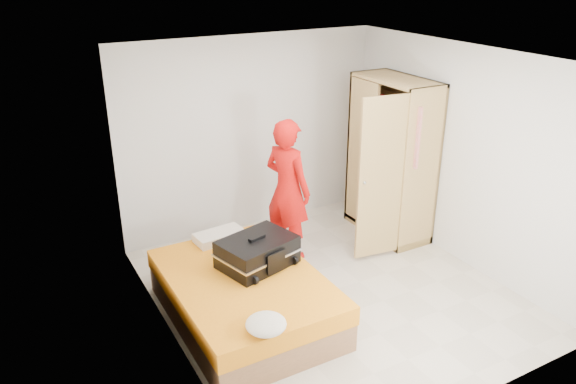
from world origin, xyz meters
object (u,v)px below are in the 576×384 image
suitcase (258,252)px  round_cushion (266,324)px  bed (245,297)px  wardrobe (390,163)px  person (288,190)px

suitcase → round_cushion: bearing=-127.7°
bed → round_cushion: (-0.21, -0.90, 0.32)m
bed → wardrobe: wardrobe is taller
bed → person: person is taller
round_cushion → suitcase: bearing=67.4°
suitcase → round_cushion: (-0.44, -1.04, -0.08)m
bed → round_cushion: size_ratio=5.65×
wardrobe → person: (-1.46, 0.12, -0.12)m
person → round_cushion: (-1.26, -1.88, -0.31)m
wardrobe → round_cushion: 3.26m
bed → suitcase: bearing=32.5°
person → suitcase: person is taller
suitcase → person: bearing=30.4°
round_cushion → bed: bearing=76.8°
wardrobe → person: wardrobe is taller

